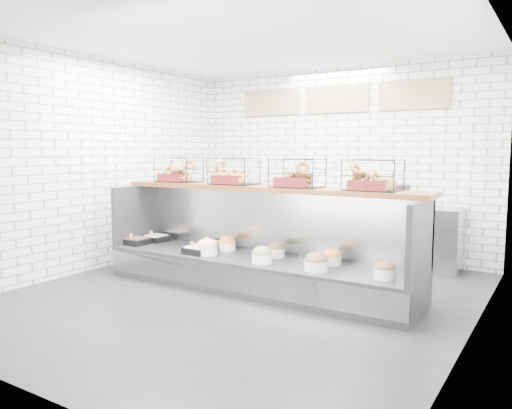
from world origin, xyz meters
The scene contains 5 objects.
ground centered at (0.00, 0.00, 0.00)m, with size 5.50×5.50×0.00m, color black.
room_shell centered at (0.00, 0.60, 2.06)m, with size 5.02×5.51×3.01m.
display_case centered at (0.00, 0.34, 0.33)m, with size 4.00×0.90×1.20m.
bagel_shelf centered at (0.00, 0.52, 1.38)m, with size 4.10×0.50×0.40m.
prep_counter centered at (-0.01, 2.43, 0.47)m, with size 4.00×0.60×1.20m.
Camera 1 is at (3.19, -4.74, 1.71)m, focal length 35.00 mm.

